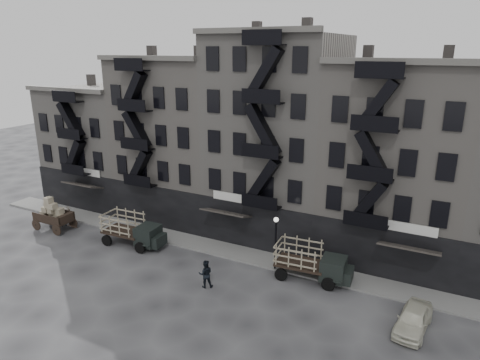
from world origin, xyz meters
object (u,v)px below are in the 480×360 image
at_px(wagon, 52,211).
at_px(pedestrian_mid, 206,274).
at_px(horse, 65,212).
at_px(stake_truck_west, 132,228).
at_px(pedestrian_west, 63,217).
at_px(stake_truck_east, 311,259).
at_px(car_east, 413,319).

distance_m(wagon, pedestrian_mid, 17.87).
xyz_separation_m(horse, stake_truck_west, (9.81, -1.49, 0.86)).
height_order(wagon, pedestrian_west, wagon).
relative_size(wagon, stake_truck_west, 0.66).
bearing_deg(stake_truck_east, car_east, -25.58).
bearing_deg(wagon, horse, 115.72).
bearing_deg(wagon, pedestrian_west, 70.02).
height_order(stake_truck_west, pedestrian_mid, stake_truck_west).
bearing_deg(pedestrian_mid, car_east, 154.34).
bearing_deg(car_east, stake_truck_west, -176.73).
distance_m(car_east, pedestrian_mid, 13.47).
xyz_separation_m(stake_truck_west, stake_truck_east, (15.16, 1.50, -0.01)).
bearing_deg(stake_truck_east, wagon, -178.98).
bearing_deg(stake_truck_west, pedestrian_west, 176.16).
xyz_separation_m(car_east, pedestrian_west, (-30.80, 1.44, 0.23)).
bearing_deg(stake_truck_west, horse, 168.41).
xyz_separation_m(stake_truck_east, car_east, (7.23, -2.82, -0.85)).
distance_m(horse, stake_truck_east, 24.99).
height_order(horse, car_east, horse).
distance_m(horse, wagon, 2.69).
bearing_deg(pedestrian_mid, pedestrian_west, -42.13).
relative_size(horse, wagon, 0.46).
bearing_deg(horse, pedestrian_west, -135.74).
bearing_deg(horse, pedestrian_mid, -104.60).
relative_size(horse, pedestrian_west, 0.90).
height_order(wagon, stake_truck_east, wagon).
xyz_separation_m(horse, pedestrian_west, (1.40, -1.36, 0.22)).
bearing_deg(stake_truck_east, pedestrian_west, 179.03).
relative_size(stake_truck_west, car_east, 1.35).
xyz_separation_m(stake_truck_east, pedestrian_mid, (-6.15, -4.38, -0.54)).
bearing_deg(stake_truck_west, wagon, -178.20).
bearing_deg(car_east, wagon, -174.45).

